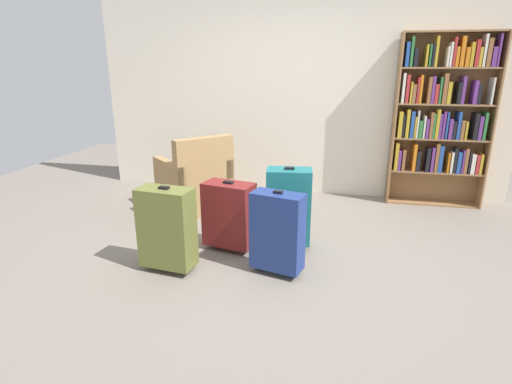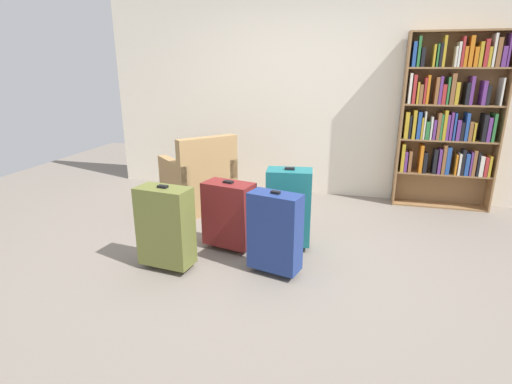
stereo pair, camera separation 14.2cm
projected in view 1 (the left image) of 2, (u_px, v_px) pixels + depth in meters
The scene contains 9 objects.
ground_plane at pixel (268, 256), 3.62m from camera, with size 9.20×9.20×0.00m, color slate.
back_wall at pixel (297, 94), 5.16m from camera, with size 5.26×0.10×2.60m, color beige.
bookshelf at pixel (441, 116), 4.70m from camera, with size 1.09×0.25×2.02m.
armchair at pixel (195, 184), 4.73m from camera, with size 0.99×0.99×0.90m.
mug at pixel (248, 206), 4.77m from camera, with size 0.12×0.08×0.10m.
suitcase_dark_red at pixel (229, 214), 3.67m from camera, with size 0.49×0.34×0.66m.
suitcase_teal at pixel (289, 206), 3.70m from camera, with size 0.43×0.29×0.78m.
suitcase_olive at pixel (167, 228), 3.27m from camera, with size 0.47×0.28×0.73m.
suitcase_navy_blue at pixel (277, 231), 3.22m from camera, with size 0.45×0.30×0.71m.
Camera 1 is at (0.58, -3.23, 1.65)m, focal length 28.09 mm.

